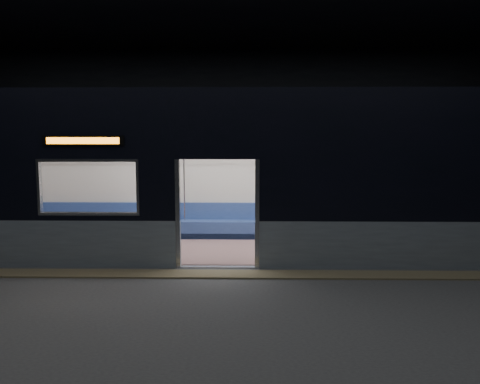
{
  "coord_description": "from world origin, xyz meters",
  "views": [
    {
      "loc": [
        0.6,
        -8.28,
        2.55
      ],
      "look_at": [
        0.4,
        2.3,
        1.29
      ],
      "focal_mm": 38.0,
      "sensor_mm": 36.0,
      "label": 1
    }
  ],
  "objects": [
    {
      "name": "station_floor",
      "position": [
        0.0,
        0.0,
        -0.01
      ],
      "size": [
        24.0,
        14.0,
        0.01
      ],
      "primitive_type": "cube",
      "color": "#47494C",
      "rests_on": "ground"
    },
    {
      "name": "station_envelope",
      "position": [
        0.0,
        0.0,
        3.66
      ],
      "size": [
        24.0,
        14.0,
        5.0
      ],
      "color": "black",
      "rests_on": "station_floor"
    },
    {
      "name": "tactile_strip",
      "position": [
        0.0,
        0.55,
        0.01
      ],
      "size": [
        22.8,
        0.5,
        0.03
      ],
      "primitive_type": "cube",
      "color": "#8C7F59",
      "rests_on": "station_floor"
    },
    {
      "name": "metro_car",
      "position": [
        -0.0,
        2.54,
        1.85
      ],
      "size": [
        18.0,
        3.04,
        3.35
      ],
      "color": "#92A1AE",
      "rests_on": "station_floor"
    },
    {
      "name": "passenger",
      "position": [
        2.67,
        3.55,
        0.77
      ],
      "size": [
        0.41,
        0.66,
        1.31
      ],
      "rotation": [
        0.0,
        0.0,
        0.18
      ],
      "color": "black",
      "rests_on": "metro_car"
    },
    {
      "name": "handbag",
      "position": [
        2.68,
        3.34,
        0.66
      ],
      "size": [
        0.27,
        0.24,
        0.12
      ],
      "primitive_type": "cube",
      "rotation": [
        0.0,
        0.0,
        -0.13
      ],
      "color": "black",
      "rests_on": "passenger"
    },
    {
      "name": "transit_map",
      "position": [
        2.41,
        3.85,
        1.51
      ],
      "size": [
        1.1,
        0.03,
        0.72
      ],
      "primitive_type": "cube",
      "color": "white",
      "rests_on": "metro_car"
    }
  ]
}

